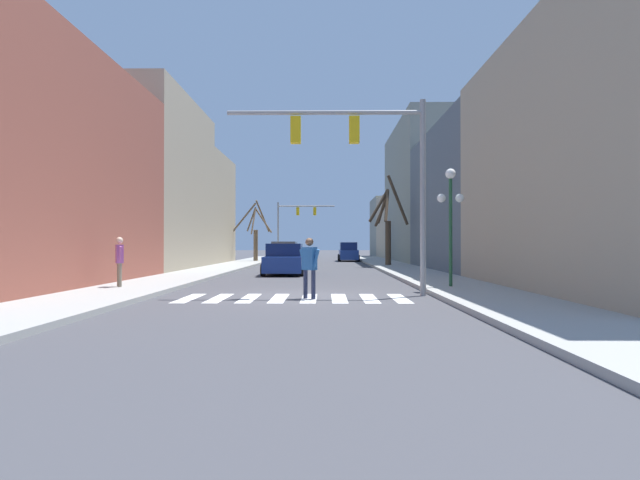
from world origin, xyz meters
TOP-DOWN VIEW (x-y plane):
  - ground_plane at (0.00, 0.00)m, footprint 240.00×240.00m
  - sidewalk_left at (-5.74, 0.00)m, footprint 2.96×90.00m
  - sidewalk_right at (5.74, 0.00)m, footprint 2.96×90.00m
  - building_row_left at (-10.22, 12.08)m, footprint 6.00×35.62m
  - building_row_right at (10.22, 23.96)m, footprint 6.00×60.78m
  - crosswalk_stripes at (0.00, -0.63)m, footprint 6.75×2.60m
  - traffic_signal_near at (2.23, 0.15)m, footprint 6.26×0.28m
  - traffic_signal_far at (-2.30, 36.61)m, footprint 6.01×0.28m
  - street_lamp_right_corner at (5.33, 1.96)m, footprint 0.95×0.36m
  - car_parked_right_mid at (-1.83, 18.41)m, footprint 1.97×4.86m
  - car_parked_left_mid at (3.15, 32.28)m, footprint 1.96×4.83m
  - car_parked_left_near at (-1.22, 10.97)m, footprint 2.20×4.38m
  - car_at_intersection at (-3.05, 28.33)m, footprint 2.17×4.70m
  - car_parked_left_far at (-3.04, 36.46)m, footprint 2.20×4.57m
  - pedestrian_crossing_street at (0.46, -0.75)m, footprint 0.66×0.57m
  - pedestrian_on_left_sidewalk at (-6.20, 1.66)m, footprint 0.44×0.69m
  - street_tree_right_mid at (-5.29, 28.74)m, footprint 3.57×2.68m
  - street_tree_left_far at (5.39, 20.17)m, footprint 3.04×3.08m

SIDE VIEW (x-z plane):
  - ground_plane at x=0.00m, z-range 0.00..0.00m
  - crosswalk_stripes at x=0.00m, z-range 0.00..0.01m
  - sidewalk_left at x=-5.74m, z-range 0.00..0.15m
  - sidewalk_right at x=5.74m, z-range 0.00..0.15m
  - car_at_intersection at x=-3.05m, z-range -0.05..1.59m
  - car_parked_left_near at x=-1.22m, z-range -0.05..1.60m
  - car_parked_left_far at x=-3.04m, z-range -0.05..1.60m
  - car_parked_left_mid at x=3.15m, z-range -0.07..1.73m
  - car_parked_right_mid at x=-1.83m, z-range -0.07..1.73m
  - pedestrian_crossing_street at x=0.46m, z-range 0.17..1.98m
  - pedestrian_on_left_sidewalk at x=-6.20m, z-range 0.31..2.03m
  - street_tree_right_mid at x=-5.29m, z-range -0.17..5.26m
  - street_lamp_right_corner at x=5.33m, z-range 1.02..5.14m
  - street_tree_left_far at x=5.39m, z-range -0.06..6.40m
  - traffic_signal_far at x=-2.30m, z-range 1.33..7.35m
  - traffic_signal_near at x=2.23m, z-range 1.37..7.55m
  - building_row_left at x=-10.22m, z-range -0.56..9.98m
  - building_row_right at x=10.22m, z-range -1.30..10.84m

